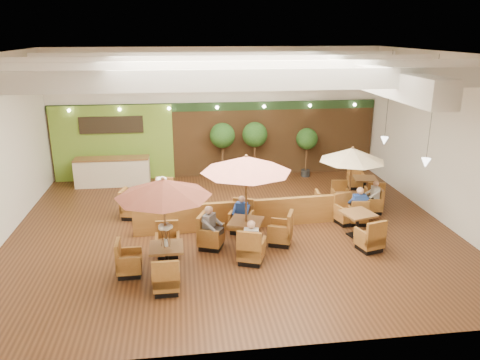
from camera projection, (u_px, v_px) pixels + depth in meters
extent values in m
plane|color=#381E0F|center=(233.00, 229.00, 15.14)|extent=(14.00, 14.00, 0.00)
cube|color=silver|center=(217.00, 113.00, 19.96)|extent=(14.00, 0.04, 5.50)
cube|color=silver|center=(269.00, 223.00, 8.63)|extent=(14.00, 0.04, 5.50)
cube|color=silver|center=(447.00, 140.00, 15.14)|extent=(0.04, 12.00, 5.50)
cube|color=white|center=(232.00, 54.00, 13.45)|extent=(14.00, 12.00, 0.04)
cube|color=brown|center=(217.00, 140.00, 20.25)|extent=(13.90, 0.10, 3.20)
cube|color=#1E3819|center=(217.00, 107.00, 19.80)|extent=(13.90, 0.12, 0.35)
cube|color=olive|center=(113.00, 143.00, 19.66)|extent=(5.00, 0.08, 3.20)
cube|color=black|center=(111.00, 125.00, 19.34)|extent=(2.60, 0.08, 0.70)
cube|color=white|center=(348.00, 72.00, 14.04)|extent=(0.60, 11.00, 0.60)
cube|color=white|center=(253.00, 80.00, 9.78)|extent=(13.60, 0.12, 0.45)
cube|color=white|center=(237.00, 70.00, 12.33)|extent=(13.60, 0.12, 0.45)
cube|color=white|center=(227.00, 63.00, 14.79)|extent=(13.60, 0.12, 0.45)
cube|color=white|center=(220.00, 58.00, 17.33)|extent=(13.60, 0.12, 0.45)
cylinder|color=black|center=(432.00, 110.00, 13.70)|extent=(0.01, 0.01, 3.20)
cone|color=white|center=(426.00, 163.00, 14.19)|extent=(0.28, 0.28, 0.28)
cylinder|color=black|center=(389.00, 97.00, 16.53)|extent=(0.01, 0.01, 3.20)
cone|color=white|center=(384.00, 141.00, 17.02)|extent=(0.28, 0.28, 0.28)
sphere|color=#FFEAC6|center=(69.00, 110.00, 18.86)|extent=(0.14, 0.14, 0.14)
sphere|color=#FFEAC6|center=(120.00, 109.00, 19.10)|extent=(0.14, 0.14, 0.14)
sphere|color=#FFEAC6|center=(169.00, 108.00, 19.34)|extent=(0.14, 0.14, 0.14)
sphere|color=#FFEAC6|center=(217.00, 107.00, 19.58)|extent=(0.14, 0.14, 0.14)
sphere|color=#FFEAC6|center=(264.00, 107.00, 19.83)|extent=(0.14, 0.14, 0.14)
sphere|color=#FFEAC6|center=(310.00, 106.00, 20.07)|extent=(0.14, 0.14, 0.14)
sphere|color=#FFEAC6|center=(355.00, 105.00, 20.31)|extent=(0.14, 0.14, 0.14)
cube|color=beige|center=(113.00, 172.00, 19.25)|extent=(3.00, 0.70, 1.10)
cube|color=brown|center=(112.00, 158.00, 19.06)|extent=(3.00, 0.75, 0.06)
cube|color=brown|center=(239.00, 215.00, 15.08)|extent=(6.69, 0.59, 0.93)
cube|color=brown|center=(166.00, 247.00, 12.20)|extent=(0.88, 0.88, 0.06)
cylinder|color=black|center=(167.00, 260.00, 12.31)|extent=(0.10, 0.10, 0.68)
cube|color=black|center=(168.00, 272.00, 12.42)|extent=(0.47, 0.47, 0.04)
cube|color=brown|center=(166.00, 281.00, 11.42)|extent=(0.64, 0.64, 0.33)
cube|color=brown|center=(165.00, 275.00, 11.07)|extent=(0.64, 0.11, 0.72)
cube|color=brown|center=(154.00, 274.00, 11.31)|extent=(0.09, 0.57, 0.29)
cube|color=brown|center=(178.00, 272.00, 11.39)|extent=(0.09, 0.57, 0.29)
cube|color=black|center=(167.00, 289.00, 11.49)|extent=(0.57, 0.57, 0.14)
cube|color=brown|center=(168.00, 246.00, 13.26)|extent=(0.64, 0.64, 0.33)
cube|color=brown|center=(168.00, 232.00, 13.41)|extent=(0.64, 0.11, 0.72)
cube|color=brown|center=(178.00, 239.00, 13.23)|extent=(0.09, 0.57, 0.29)
cube|color=brown|center=(157.00, 240.00, 13.15)|extent=(0.09, 0.57, 0.29)
cube|color=black|center=(168.00, 253.00, 13.33)|extent=(0.57, 0.57, 0.14)
cube|color=brown|center=(130.00, 264.00, 12.22)|extent=(0.64, 0.64, 0.33)
cube|color=brown|center=(139.00, 253.00, 12.15)|extent=(0.11, 0.64, 0.72)
cube|color=brown|center=(130.00, 252.00, 12.44)|extent=(0.57, 0.09, 0.29)
cube|color=brown|center=(128.00, 263.00, 11.87)|extent=(0.57, 0.09, 0.29)
cube|color=black|center=(130.00, 272.00, 12.29)|extent=(0.57, 0.57, 0.14)
cylinder|color=brown|center=(165.00, 228.00, 12.04)|extent=(0.06, 0.06, 2.56)
cone|color=#4C2116|center=(163.00, 188.00, 11.70)|extent=(2.46, 2.46, 0.45)
sphere|color=brown|center=(163.00, 179.00, 11.63)|extent=(0.10, 0.10, 0.10)
cylinder|color=silver|center=(166.00, 242.00, 12.16)|extent=(0.10, 0.10, 0.22)
cube|color=brown|center=(246.00, 222.00, 13.71)|extent=(1.20, 1.20, 0.07)
cylinder|color=black|center=(246.00, 234.00, 13.83)|extent=(0.11, 0.11, 0.72)
cube|color=black|center=(246.00, 245.00, 13.94)|extent=(0.63, 0.63, 0.04)
cube|color=brown|center=(251.00, 252.00, 12.87)|extent=(0.87, 0.87, 0.35)
cube|color=brown|center=(256.00, 245.00, 12.53)|extent=(0.67, 0.34, 0.76)
cube|color=brown|center=(240.00, 243.00, 12.88)|extent=(0.30, 0.59, 0.31)
cube|color=brown|center=(263.00, 246.00, 12.73)|extent=(0.30, 0.59, 0.31)
cube|color=black|center=(251.00, 260.00, 12.95)|extent=(0.78, 0.78, 0.15)
cube|color=brown|center=(241.00, 222.00, 14.83)|extent=(0.87, 0.87, 0.35)
cube|color=brown|center=(237.00, 210.00, 14.97)|extent=(0.67, 0.34, 0.76)
cube|color=brown|center=(251.00, 217.00, 14.69)|extent=(0.30, 0.59, 0.31)
cube|color=brown|center=(232.00, 215.00, 14.83)|extent=(0.30, 0.59, 0.31)
cube|color=black|center=(241.00, 230.00, 14.91)|extent=(0.78, 0.78, 0.15)
cube|color=brown|center=(211.00, 238.00, 13.73)|extent=(0.87, 0.87, 0.35)
cube|color=brown|center=(220.00, 226.00, 13.75)|extent=(0.34, 0.67, 0.76)
cube|color=brown|center=(214.00, 227.00, 13.95)|extent=(0.59, 0.30, 0.31)
cube|color=brown|center=(208.00, 235.00, 13.37)|extent=(0.59, 0.30, 0.31)
cube|color=black|center=(211.00, 246.00, 13.80)|extent=(0.78, 0.78, 0.15)
cube|color=brown|center=(280.00, 234.00, 13.98)|extent=(0.87, 0.87, 0.35)
cube|color=brown|center=(272.00, 226.00, 13.75)|extent=(0.34, 0.67, 0.76)
cube|color=brown|center=(279.00, 232.00, 13.62)|extent=(0.59, 0.30, 0.31)
cube|color=brown|center=(282.00, 223.00, 14.20)|extent=(0.59, 0.30, 0.31)
cube|color=black|center=(280.00, 242.00, 14.05)|extent=(0.78, 0.78, 0.15)
cylinder|color=brown|center=(246.00, 203.00, 13.53)|extent=(0.06, 0.06, 2.73)
cone|color=#C66E5F|center=(246.00, 164.00, 13.17)|extent=(2.62, 2.62, 0.45)
sphere|color=brown|center=(246.00, 156.00, 13.10)|extent=(0.10, 0.10, 0.10)
cube|color=brown|center=(349.00, 196.00, 16.17)|extent=(0.88, 0.88, 0.06)
cylinder|color=black|center=(349.00, 205.00, 16.28)|extent=(0.09, 0.09, 0.62)
cube|color=black|center=(348.00, 213.00, 16.38)|extent=(0.46, 0.46, 0.04)
cube|color=brown|center=(358.00, 216.00, 15.46)|extent=(0.64, 0.64, 0.30)
cube|color=brown|center=(362.00, 211.00, 15.15)|extent=(0.59, 0.16, 0.65)
cube|color=brown|center=(350.00, 211.00, 15.39)|extent=(0.13, 0.52, 0.26)
cube|color=brown|center=(366.00, 211.00, 15.40)|extent=(0.13, 0.52, 0.26)
cube|color=black|center=(357.00, 222.00, 15.52)|extent=(0.57, 0.57, 0.13)
cube|color=brown|center=(340.00, 198.00, 17.13)|extent=(0.64, 0.64, 0.30)
cube|color=brown|center=(338.00, 188.00, 17.27)|extent=(0.59, 0.16, 0.65)
cube|color=brown|center=(348.00, 193.00, 17.08)|extent=(0.13, 0.52, 0.26)
cube|color=brown|center=(333.00, 193.00, 17.07)|extent=(0.13, 0.52, 0.26)
cube|color=black|center=(340.00, 203.00, 17.20)|extent=(0.57, 0.57, 0.13)
cube|color=brown|center=(324.00, 208.00, 16.19)|extent=(0.64, 0.64, 0.30)
cube|color=brown|center=(331.00, 199.00, 16.16)|extent=(0.16, 0.59, 0.65)
cube|color=brown|center=(323.00, 200.00, 16.39)|extent=(0.52, 0.13, 0.26)
cube|color=brown|center=(326.00, 205.00, 15.87)|extent=(0.52, 0.13, 0.26)
cube|color=black|center=(323.00, 213.00, 16.25)|extent=(0.57, 0.57, 0.13)
cube|color=brown|center=(373.00, 205.00, 16.40)|extent=(0.64, 0.64, 0.30)
cube|color=brown|center=(367.00, 198.00, 16.26)|extent=(0.16, 0.59, 0.65)
cube|color=brown|center=(375.00, 203.00, 16.09)|extent=(0.52, 0.13, 0.26)
cube|color=brown|center=(371.00, 198.00, 16.60)|extent=(0.52, 0.13, 0.26)
cube|color=black|center=(372.00, 211.00, 16.47)|extent=(0.57, 0.57, 0.13)
cylinder|color=brown|center=(350.00, 182.00, 16.02)|extent=(0.06, 0.06, 2.34)
cone|color=beige|center=(352.00, 154.00, 15.72)|extent=(2.24, 2.24, 0.45)
sphere|color=brown|center=(353.00, 148.00, 15.65)|extent=(0.10, 0.10, 0.10)
cube|color=brown|center=(162.00, 195.00, 15.92)|extent=(1.09, 1.09, 0.06)
cylinder|color=black|center=(162.00, 206.00, 16.03)|extent=(0.11, 0.11, 0.71)
cube|color=black|center=(163.00, 216.00, 16.15)|extent=(0.58, 0.58, 0.04)
cube|color=brown|center=(162.00, 219.00, 15.09)|extent=(0.80, 0.80, 0.34)
cube|color=brown|center=(163.00, 213.00, 14.74)|extent=(0.67, 0.25, 0.75)
cube|color=brown|center=(152.00, 213.00, 15.05)|extent=(0.21, 0.60, 0.30)
cube|color=brown|center=(171.00, 213.00, 15.00)|extent=(0.21, 0.60, 0.30)
cube|color=black|center=(162.00, 226.00, 15.17)|extent=(0.71, 0.71, 0.15)
cube|color=brown|center=(163.00, 198.00, 17.02)|extent=(0.80, 0.80, 0.34)
cube|color=brown|center=(161.00, 187.00, 17.17)|extent=(0.67, 0.25, 0.75)
cube|color=brown|center=(171.00, 192.00, 16.93)|extent=(0.21, 0.60, 0.30)
cube|color=brown|center=(155.00, 192.00, 16.98)|extent=(0.21, 0.60, 0.30)
cube|color=black|center=(164.00, 204.00, 17.10)|extent=(0.71, 0.71, 0.15)
cube|color=brown|center=(132.00, 209.00, 15.93)|extent=(0.80, 0.80, 0.34)
cube|color=brown|center=(140.00, 199.00, 15.92)|extent=(0.25, 0.67, 0.75)
cube|color=brown|center=(135.00, 200.00, 16.16)|extent=(0.60, 0.21, 0.30)
cube|color=brown|center=(129.00, 207.00, 15.57)|extent=(0.60, 0.21, 0.30)
cube|color=black|center=(133.00, 216.00, 16.01)|extent=(0.71, 0.71, 0.15)
cylinder|color=silver|center=(162.00, 191.00, 15.87)|extent=(0.10, 0.10, 0.22)
cube|color=brown|center=(358.00, 214.00, 14.40)|extent=(1.09, 1.09, 0.06)
cylinder|color=black|center=(357.00, 225.00, 14.52)|extent=(0.10, 0.10, 0.69)
cube|color=black|center=(356.00, 235.00, 14.63)|extent=(0.58, 0.58, 0.04)
cube|color=brown|center=(369.00, 240.00, 13.60)|extent=(0.80, 0.80, 0.33)
cube|color=brown|center=(372.00, 234.00, 13.25)|extent=(0.65, 0.27, 0.73)
cube|color=brown|center=(361.00, 235.00, 13.43)|extent=(0.23, 0.58, 0.29)
cube|color=brown|center=(379.00, 232.00, 13.65)|extent=(0.23, 0.58, 0.29)
cube|color=black|center=(369.00, 248.00, 13.67)|extent=(0.71, 0.71, 0.15)
cube|color=brown|center=(346.00, 215.00, 15.48)|extent=(0.80, 0.80, 0.33)
cube|color=brown|center=(346.00, 203.00, 15.64)|extent=(0.65, 0.27, 0.73)
cube|color=brown|center=(354.00, 208.00, 15.52)|extent=(0.23, 0.58, 0.29)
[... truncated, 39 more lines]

